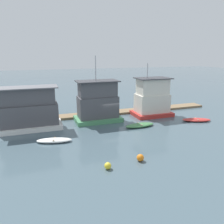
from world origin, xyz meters
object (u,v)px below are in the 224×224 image
dinghy_white (54,140)px  dinghy_green (140,125)px  houseboat_white (28,111)px  dinghy_red (196,120)px  buoy_orange (140,158)px  buoy_yellow (108,166)px  houseboat_green (98,103)px  houseboat_red (152,99)px

dinghy_white → dinghy_green: (10.25, 1.52, 0.01)m
dinghy_green → houseboat_white: bearing=164.5°
houseboat_white → dinghy_red: size_ratio=1.86×
buoy_orange → buoy_yellow: buoy_orange is taller
houseboat_white → buoy_yellow: bearing=-63.6°
dinghy_green → dinghy_red: bearing=-2.9°
houseboat_green → dinghy_green: size_ratio=2.21×
dinghy_white → buoy_yellow: bearing=-62.8°
houseboat_white → buoy_orange: 14.59m
houseboat_green → dinghy_red: 13.21m
dinghy_green → dinghy_red: dinghy_green is taller
houseboat_red → dinghy_white: bearing=-158.3°
dinghy_green → buoy_orange: buoy_orange is taller
houseboat_white → dinghy_white: bearing=-64.7°
buoy_orange → houseboat_white: bearing=127.5°
houseboat_red → buoy_yellow: bearing=-130.6°
houseboat_green → dinghy_white: bearing=-137.5°
houseboat_white → dinghy_green: bearing=-15.5°
houseboat_white → buoy_orange: houseboat_white is taller
houseboat_green → buoy_orange: (0.33, -12.02, -2.13)m
dinghy_white → dinghy_red: bearing=3.5°
houseboat_red → buoy_yellow: (-10.65, -12.42, -2.16)m
houseboat_white → buoy_orange: size_ratio=12.19×
houseboat_green → dinghy_green: 6.22m
buoy_yellow → houseboat_red: bearing=49.4°
dinghy_white → dinghy_red: size_ratio=0.93×
dinghy_white → buoy_yellow: (3.48, -6.78, 0.07)m
dinghy_green → buoy_yellow: 10.72m
houseboat_red → dinghy_white: (-14.13, -5.64, -2.24)m
houseboat_white → houseboat_red: bearing=2.1°
houseboat_green → dinghy_green: (4.15, -4.06, -2.22)m
dinghy_green → dinghy_red: 8.09m
houseboat_green → dinghy_white: houseboat_green is taller
houseboat_red → dinghy_white: houseboat_red is taller
dinghy_red → buoy_yellow: 16.82m
dinghy_white → buoy_yellow: buoy_yellow is taller
houseboat_green → houseboat_red: (8.03, 0.05, 0.01)m
houseboat_white → houseboat_green: houseboat_green is taller
houseboat_red → buoy_orange: bearing=-122.5°
buoy_orange → dinghy_white: bearing=135.0°
houseboat_red → dinghy_red: houseboat_red is taller
houseboat_red → dinghy_white: 15.38m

